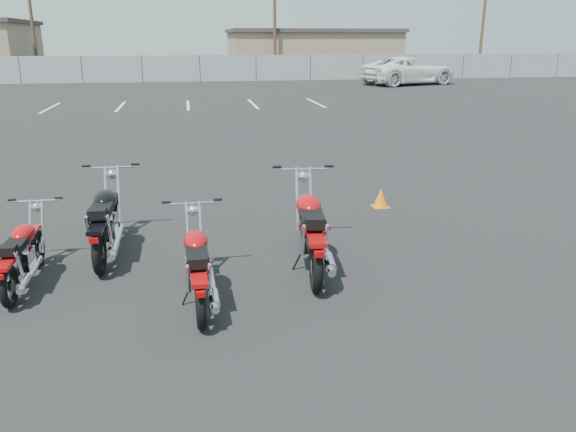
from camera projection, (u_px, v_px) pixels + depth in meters
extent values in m
plane|color=black|center=(281.00, 280.00, 7.12)|extent=(120.00, 120.00, 0.00)
torus|color=black|center=(37.00, 248.00, 7.49)|extent=(0.10, 0.51, 0.51)
cylinder|color=silver|center=(37.00, 248.00, 7.49)|extent=(0.09, 0.14, 0.14)
torus|color=black|center=(9.00, 286.00, 6.33)|extent=(0.10, 0.51, 0.51)
cylinder|color=silver|center=(9.00, 286.00, 6.33)|extent=(0.09, 0.14, 0.14)
cube|color=black|center=(24.00, 263.00, 6.90)|extent=(0.10, 0.90, 0.05)
cube|color=silver|center=(22.00, 260.00, 6.84)|extent=(0.24, 0.33, 0.26)
cylinder|color=silver|center=(20.00, 248.00, 6.79)|extent=(0.17, 0.22, 0.23)
ellipsoid|color=#AB0A0B|center=(23.00, 234.00, 6.94)|extent=(0.27, 0.50, 0.22)
cube|color=black|center=(14.00, 247.00, 6.56)|extent=(0.23, 0.47, 0.09)
cube|color=black|center=(8.00, 250.00, 6.35)|extent=(0.19, 0.16, 0.10)
cube|color=#AB0A0B|center=(5.00, 265.00, 6.23)|extent=(0.16, 0.36, 0.04)
cube|color=#AB0A0B|center=(34.00, 229.00, 7.41)|extent=(0.11, 0.29, 0.03)
cylinder|color=silver|center=(19.00, 264.00, 6.40)|extent=(0.04, 0.16, 0.33)
cylinder|color=silver|center=(0.00, 265.00, 6.37)|extent=(0.04, 0.16, 0.33)
cylinder|color=silver|center=(30.00, 274.00, 6.69)|extent=(0.09, 0.94, 0.11)
cylinder|color=silver|center=(24.00, 282.00, 6.43)|extent=(0.11, 0.30, 0.11)
cylinder|color=silver|center=(42.00, 226.00, 7.51)|extent=(0.04, 0.34, 0.67)
cylinder|color=silver|center=(30.00, 226.00, 7.49)|extent=(0.04, 0.34, 0.67)
sphere|color=silver|center=(37.00, 207.00, 7.56)|extent=(0.14, 0.14, 0.14)
cylinder|color=silver|center=(36.00, 201.00, 7.55)|extent=(0.60, 0.03, 0.03)
cylinder|color=black|center=(59.00, 198.00, 7.57)|extent=(0.10, 0.03, 0.03)
cylinder|color=black|center=(12.00, 200.00, 7.48)|extent=(0.10, 0.03, 0.03)
cylinder|color=black|center=(13.00, 278.00, 6.85)|extent=(0.13, 0.02, 0.26)
torus|color=black|center=(113.00, 217.00, 8.60)|extent=(0.12, 0.62, 0.62)
cylinder|color=silver|center=(113.00, 217.00, 8.60)|extent=(0.10, 0.17, 0.17)
torus|color=black|center=(99.00, 252.00, 7.19)|extent=(0.12, 0.62, 0.62)
cylinder|color=silver|center=(99.00, 252.00, 7.19)|extent=(0.10, 0.17, 0.17)
cube|color=black|center=(107.00, 230.00, 7.88)|extent=(0.11, 1.09, 0.06)
cube|color=silver|center=(106.00, 227.00, 7.81)|extent=(0.29, 0.40, 0.31)
cylinder|color=silver|center=(104.00, 214.00, 7.76)|extent=(0.21, 0.26, 0.27)
ellipsoid|color=black|center=(106.00, 199.00, 7.94)|extent=(0.32, 0.60, 0.27)
cube|color=black|center=(101.00, 211.00, 7.47)|extent=(0.27, 0.57, 0.10)
cube|color=black|center=(98.00, 214.00, 7.22)|extent=(0.23, 0.19, 0.12)
cube|color=black|center=(96.00, 228.00, 7.07)|extent=(0.19, 0.44, 0.05)
cube|color=black|center=(111.00, 196.00, 8.50)|extent=(0.14, 0.35, 0.04)
cylinder|color=silver|center=(109.00, 228.00, 7.27)|extent=(0.05, 0.19, 0.41)
cylinder|color=silver|center=(89.00, 229.00, 7.23)|extent=(0.05, 0.19, 0.41)
cylinder|color=silver|center=(117.00, 241.00, 7.63)|extent=(0.10, 1.15, 0.13)
cylinder|color=silver|center=(114.00, 248.00, 7.32)|extent=(0.13, 0.37, 0.14)
cylinder|color=silver|center=(118.00, 194.00, 8.63)|extent=(0.05, 0.41, 0.82)
cylinder|color=silver|center=(106.00, 194.00, 8.60)|extent=(0.05, 0.41, 0.82)
sphere|color=silver|center=(112.00, 174.00, 8.69)|extent=(0.17, 0.17, 0.17)
cylinder|color=silver|center=(111.00, 167.00, 8.68)|extent=(0.73, 0.03, 0.03)
cylinder|color=black|center=(135.00, 164.00, 8.71)|extent=(0.12, 0.04, 0.04)
cylinder|color=black|center=(86.00, 166.00, 8.59)|extent=(0.12, 0.04, 0.04)
cylinder|color=black|center=(96.00, 246.00, 7.82)|extent=(0.16, 0.03, 0.31)
cube|color=#990505|center=(94.00, 241.00, 6.83)|extent=(0.10, 0.06, 0.06)
torus|color=black|center=(196.00, 257.00, 7.11)|extent=(0.11, 0.56, 0.56)
cylinder|color=silver|center=(196.00, 257.00, 7.11)|extent=(0.10, 0.15, 0.15)
torus|color=black|center=(201.00, 304.00, 5.85)|extent=(0.11, 0.56, 0.56)
cylinder|color=silver|center=(201.00, 304.00, 5.85)|extent=(0.10, 0.15, 0.15)
cube|color=black|center=(198.00, 275.00, 6.47)|extent=(0.11, 0.97, 0.06)
cube|color=silver|center=(198.00, 272.00, 6.41)|extent=(0.27, 0.36, 0.28)
cylinder|color=silver|center=(197.00, 259.00, 6.36)|extent=(0.19, 0.23, 0.24)
ellipsoid|color=#AB0A0B|center=(196.00, 242.00, 6.52)|extent=(0.29, 0.54, 0.24)
cube|color=black|center=(197.00, 257.00, 6.11)|extent=(0.25, 0.51, 0.09)
cube|color=black|center=(198.00, 262.00, 5.88)|extent=(0.21, 0.17, 0.11)
cube|color=#AB0A0B|center=(199.00, 279.00, 5.75)|extent=(0.17, 0.39, 0.05)
cube|color=#AB0A0B|center=(195.00, 235.00, 7.02)|extent=(0.13, 0.32, 0.04)
cylinder|color=silver|center=(209.00, 277.00, 5.93)|extent=(0.05, 0.17, 0.36)
cylinder|color=silver|center=(188.00, 279.00, 5.89)|extent=(0.05, 0.17, 0.36)
cylinder|color=silver|center=(212.00, 289.00, 6.26)|extent=(0.10, 1.02, 0.12)
cylinder|color=silver|center=(214.00, 299.00, 5.97)|extent=(0.12, 0.33, 0.12)
cylinder|color=silver|center=(201.00, 232.00, 7.14)|extent=(0.05, 0.37, 0.73)
cylinder|color=silver|center=(188.00, 232.00, 7.11)|extent=(0.05, 0.37, 0.73)
sphere|color=silver|center=(193.00, 211.00, 7.19)|extent=(0.15, 0.15, 0.15)
cylinder|color=silver|center=(192.00, 203.00, 7.18)|extent=(0.65, 0.04, 0.03)
cylinder|color=black|center=(218.00, 200.00, 7.21)|extent=(0.11, 0.04, 0.03)
cylinder|color=black|center=(166.00, 202.00, 7.09)|extent=(0.11, 0.04, 0.03)
cylinder|color=black|center=(187.00, 293.00, 6.41)|extent=(0.15, 0.02, 0.28)
cube|color=#990505|center=(201.00, 294.00, 5.54)|extent=(0.09, 0.06, 0.06)
torus|color=black|center=(304.00, 224.00, 8.21)|extent=(0.20, 0.67, 0.66)
cylinder|color=silver|center=(304.00, 224.00, 8.21)|extent=(0.13, 0.19, 0.18)
torus|color=black|center=(316.00, 266.00, 6.69)|extent=(0.20, 0.67, 0.66)
cylinder|color=silver|center=(316.00, 266.00, 6.69)|extent=(0.13, 0.19, 0.18)
cube|color=black|center=(310.00, 240.00, 7.43)|extent=(0.25, 1.16, 0.07)
cube|color=silver|center=(310.00, 237.00, 7.36)|extent=(0.36, 0.45, 0.33)
cylinder|color=silver|center=(310.00, 222.00, 7.30)|extent=(0.25, 0.30, 0.29)
ellipsoid|color=#AB0A0B|center=(309.00, 205.00, 7.50)|extent=(0.41, 0.67, 0.28)
cube|color=black|center=(313.00, 219.00, 7.00)|extent=(0.36, 0.64, 0.11)
cube|color=black|center=(315.00, 223.00, 6.72)|extent=(0.26, 0.23, 0.13)
cube|color=#AB0A0B|center=(317.00, 240.00, 6.56)|extent=(0.25, 0.48, 0.06)
cube|color=#AB0A0B|center=(305.00, 201.00, 8.10)|extent=(0.19, 0.39, 0.04)
cylinder|color=silver|center=(326.00, 240.00, 6.77)|extent=(0.08, 0.21, 0.43)
cylinder|color=silver|center=(304.00, 240.00, 6.75)|extent=(0.08, 0.21, 0.43)
cylinder|color=silver|center=(326.00, 253.00, 7.15)|extent=(0.24, 1.22, 0.14)
cylinder|color=silver|center=(329.00, 262.00, 6.81)|extent=(0.18, 0.40, 0.15)
cylinder|color=silver|center=(311.00, 198.00, 8.23)|extent=(0.10, 0.44, 0.87)
cylinder|color=silver|center=(297.00, 199.00, 8.22)|extent=(0.10, 0.44, 0.87)
sphere|color=silver|center=(303.00, 177.00, 8.31)|extent=(0.20, 0.20, 0.18)
cylinder|color=silver|center=(303.00, 169.00, 8.29)|extent=(0.77, 0.12, 0.03)
cylinder|color=black|center=(329.00, 166.00, 8.28)|extent=(0.14, 0.06, 0.04)
cylinder|color=black|center=(277.00, 167.00, 8.24)|extent=(0.14, 0.06, 0.04)
cylinder|color=black|center=(299.00, 258.00, 7.38)|extent=(0.17, 0.05, 0.33)
cube|color=#990505|center=(319.00, 254.00, 6.31)|extent=(0.12, 0.08, 0.07)
cone|color=orange|center=(381.00, 197.00, 10.15)|extent=(0.27, 0.27, 0.33)
cube|color=orange|center=(380.00, 207.00, 10.20)|extent=(0.29, 0.29, 0.01)
cube|color=gray|center=(200.00, 68.00, 39.69)|extent=(80.00, 0.04, 1.80)
cylinder|color=black|center=(20.00, 70.00, 37.68)|extent=(0.06, 0.06, 1.80)
cylinder|color=black|center=(82.00, 69.00, 38.35)|extent=(0.06, 0.06, 1.80)
cylinder|color=black|center=(142.00, 69.00, 39.02)|extent=(0.06, 0.06, 1.80)
cylinder|color=black|center=(200.00, 68.00, 39.69)|extent=(0.06, 0.06, 1.80)
cylinder|color=black|center=(256.00, 68.00, 40.36)|extent=(0.06, 0.06, 1.80)
cylinder|color=black|center=(310.00, 67.00, 41.03)|extent=(0.06, 0.06, 1.80)
cylinder|color=black|center=(363.00, 67.00, 41.70)|extent=(0.06, 0.06, 1.80)
cylinder|color=black|center=(414.00, 67.00, 42.37)|extent=(0.06, 0.06, 1.80)
cylinder|color=black|center=(463.00, 66.00, 43.04)|extent=(0.06, 0.06, 1.80)
cylinder|color=black|center=(511.00, 66.00, 43.71)|extent=(0.06, 0.06, 1.80)
cylinder|color=black|center=(557.00, 65.00, 44.38)|extent=(0.06, 0.06, 1.80)
cube|color=#8E785B|center=(311.00, 53.00, 49.57)|extent=(14.00, 9.00, 3.40)
cube|color=#3F3635|center=(311.00, 31.00, 49.01)|extent=(14.40, 9.40, 0.30)
cylinder|color=#453020|center=(31.00, 16.00, 41.29)|extent=(0.24, 0.24, 9.00)
cylinder|color=#453020|center=(275.00, 17.00, 43.36)|extent=(0.24, 0.24, 9.00)
cylinder|color=#453020|center=(483.00, 19.00, 47.32)|extent=(0.24, 0.24, 9.00)
cube|color=silver|center=(50.00, 108.00, 24.72)|extent=(0.12, 4.00, 0.01)
cube|color=silver|center=(120.00, 106.00, 25.22)|extent=(0.12, 4.00, 0.01)
cube|color=silver|center=(188.00, 105.00, 25.72)|extent=(0.12, 4.00, 0.01)
cube|color=silver|center=(253.00, 104.00, 26.22)|extent=(0.12, 4.00, 0.01)
cube|color=silver|center=(316.00, 103.00, 26.73)|extent=(0.12, 4.00, 0.01)
imported|color=white|center=(409.00, 63.00, 36.85)|extent=(5.04, 7.94, 2.81)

